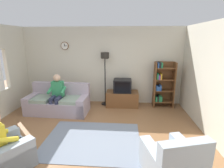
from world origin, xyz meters
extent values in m
plane|color=#8C603D|center=(0.00, 0.00, 0.00)|extent=(12.00, 12.00, 0.00)
cube|color=beige|center=(0.00, 2.66, 1.35)|extent=(6.20, 0.12, 2.70)
cylinder|color=brown|center=(-1.32, 2.58, 2.05)|extent=(0.28, 0.03, 0.28)
cylinder|color=white|center=(-1.32, 2.56, 2.05)|extent=(0.24, 0.01, 0.24)
cube|color=black|center=(-1.32, 2.56, 2.08)|extent=(0.02, 0.01, 0.09)
cube|color=black|center=(-1.28, 2.56, 2.05)|extent=(0.11, 0.01, 0.01)
cube|color=beige|center=(-2.86, 2.10, 1.40)|extent=(0.12, 1.10, 1.20)
cube|color=#A899A8|center=(-1.30, 1.51, 0.21)|extent=(1.93, 0.91, 0.42)
cube|color=#A899A8|center=(-1.28, 1.87, 0.66)|extent=(1.91, 0.27, 0.48)
cube|color=#A899A8|center=(-0.46, 1.48, 0.28)|extent=(0.25, 0.85, 0.56)
cube|color=#A899A8|center=(-2.14, 1.54, 0.28)|extent=(0.25, 0.85, 0.56)
cube|color=gray|center=(-0.80, 1.44, 0.47)|extent=(0.62, 0.70, 0.10)
cube|color=gray|center=(-1.80, 1.48, 0.47)|extent=(0.62, 0.70, 0.10)
cube|color=brown|center=(0.73, 2.25, 0.26)|extent=(1.10, 0.56, 0.52)
cube|color=black|center=(0.73, 2.51, 0.28)|extent=(1.10, 0.04, 0.03)
cube|color=black|center=(0.73, 2.23, 0.74)|extent=(0.60, 0.48, 0.44)
cube|color=black|center=(0.73, 1.98, 0.74)|extent=(0.50, 0.01, 0.36)
cube|color=brown|center=(1.82, 2.30, 0.78)|extent=(0.04, 0.36, 1.55)
cube|color=brown|center=(2.46, 2.30, 0.78)|extent=(0.04, 0.36, 1.55)
cube|color=brown|center=(2.14, 2.47, 0.78)|extent=(0.64, 0.02, 1.55)
cube|color=brown|center=(2.14, 2.30, 0.19)|extent=(0.60, 0.34, 0.02)
cube|color=#267F4C|center=(1.90, 2.28, 0.29)|extent=(0.05, 0.28, 0.16)
cube|color=black|center=(1.95, 2.28, 0.29)|extent=(0.05, 0.28, 0.18)
cube|color=#267F4C|center=(2.01, 2.28, 0.30)|extent=(0.05, 0.28, 0.19)
cube|color=#267F4C|center=(2.07, 2.28, 0.29)|extent=(0.05, 0.28, 0.18)
cube|color=brown|center=(2.14, 2.30, 0.58)|extent=(0.60, 0.34, 0.02)
cube|color=#2D59A5|center=(1.90, 2.28, 0.67)|extent=(0.05, 0.28, 0.15)
cube|color=#2D59A5|center=(1.95, 2.28, 0.67)|extent=(0.05, 0.28, 0.15)
cube|color=#2D59A5|center=(2.01, 2.28, 0.69)|extent=(0.05, 0.28, 0.19)
cube|color=brown|center=(2.14, 2.30, 0.97)|extent=(0.60, 0.34, 0.02)
cube|color=#267F4C|center=(1.89, 2.28, 1.08)|extent=(0.05, 0.28, 0.20)
cube|color=#72338C|center=(1.95, 2.28, 1.06)|extent=(0.05, 0.28, 0.15)
cube|color=gold|center=(2.01, 2.28, 1.08)|extent=(0.05, 0.28, 0.20)
cube|color=brown|center=(2.14, 2.30, 1.36)|extent=(0.60, 0.34, 0.02)
cube|color=#2D59A5|center=(1.89, 2.28, 1.45)|extent=(0.04, 0.28, 0.17)
cube|color=black|center=(1.94, 2.28, 1.46)|extent=(0.05, 0.28, 0.19)
cube|color=#267F4C|center=(2.00, 2.28, 1.45)|extent=(0.05, 0.28, 0.17)
cylinder|color=black|center=(0.13, 2.35, 0.01)|extent=(0.28, 0.28, 0.03)
cylinder|color=black|center=(0.13, 2.35, 0.85)|extent=(0.04, 0.04, 1.70)
cylinder|color=black|center=(0.13, 2.35, 1.75)|extent=(0.28, 0.28, 0.20)
cube|color=#9EADBC|center=(-1.34, -0.95, 0.20)|extent=(1.13, 1.14, 0.40)
cube|color=#9EADBC|center=(-1.08, -1.10, 0.28)|extent=(0.60, 0.78, 0.56)
cube|color=#9EADBC|center=(1.59, -0.91, 0.20)|extent=(0.99, 1.02, 0.40)
cube|color=#9EADBC|center=(1.69, -1.27, 0.65)|extent=(0.82, 0.38, 0.50)
cube|color=#9EADBC|center=(1.29, -0.97, 0.28)|extent=(0.40, 0.82, 0.56)
cube|color=#9EADBC|center=(1.87, -0.81, 0.28)|extent=(0.40, 0.82, 0.56)
cube|color=slate|center=(0.08, 0.05, 0.01)|extent=(2.20, 1.70, 0.01)
cube|color=#338C59|center=(-1.27, 1.56, 0.78)|extent=(0.35, 0.21, 0.48)
sphere|color=#D8AD8C|center=(-1.27, 1.55, 1.13)|extent=(0.22, 0.22, 0.22)
cylinder|color=#2D334C|center=(-1.19, 1.37, 0.54)|extent=(0.14, 0.38, 0.13)
cylinder|color=#2D334C|center=(-1.37, 1.37, 0.54)|extent=(0.14, 0.38, 0.13)
cylinder|color=#2D334C|center=(-1.19, 1.18, 0.26)|extent=(0.11, 0.11, 0.52)
cylinder|color=#2D334C|center=(-1.37, 1.18, 0.26)|extent=(0.11, 0.11, 0.52)
cylinder|color=#338C59|center=(-1.06, 1.45, 0.76)|extent=(0.10, 0.33, 0.20)
cylinder|color=#338C59|center=(-1.48, 1.47, 0.76)|extent=(0.10, 0.33, 0.20)
cylinder|color=#4C4742|center=(-1.34, -0.79, 0.42)|extent=(0.32, 0.39, 0.13)
cylinder|color=#4C4742|center=(-1.19, -0.88, 0.42)|extent=(0.32, 0.39, 0.13)
cylinder|color=#4C4742|center=(-1.24, -0.63, 0.20)|extent=(0.15, 0.15, 0.40)
cylinder|color=#4C4742|center=(-1.09, -0.72, 0.20)|extent=(0.15, 0.15, 0.40)
cylinder|color=yellow|center=(-1.14, -1.02, 0.64)|extent=(0.26, 0.33, 0.20)
camera|label=1|loc=(0.80, -3.45, 2.29)|focal=27.54mm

